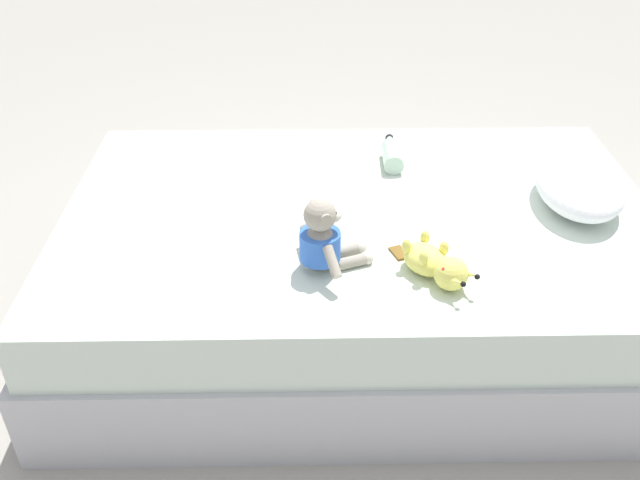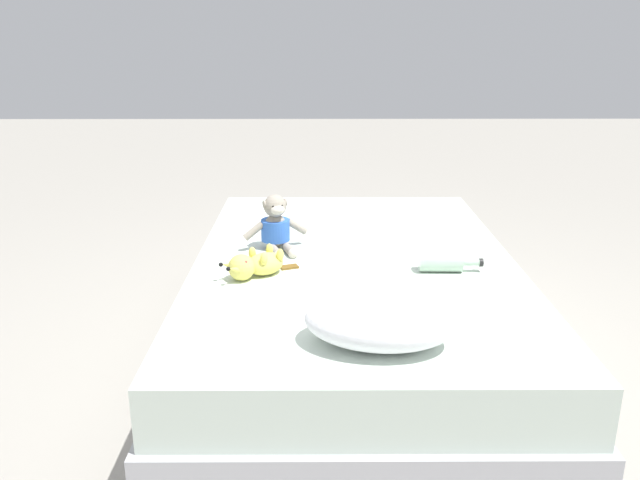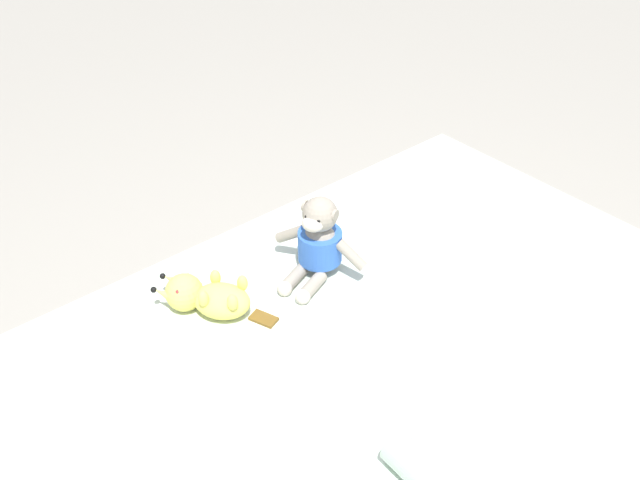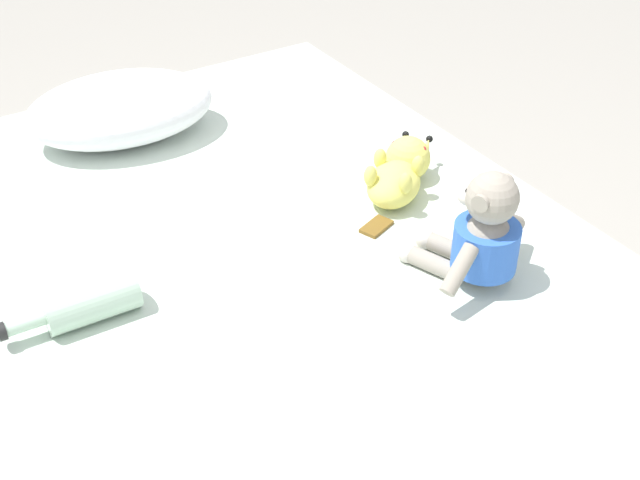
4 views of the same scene
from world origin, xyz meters
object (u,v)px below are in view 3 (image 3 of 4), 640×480
object	(u,v)px
plush_monkey	(318,243)
plush_yellow_creature	(206,297)
glass_bottle	(425,474)
bed	(359,424)

from	to	relation	value
plush_monkey	plush_yellow_creature	xyz separation A→B (m)	(0.06, 0.33, -0.05)
plush_monkey	plush_yellow_creature	world-z (taller)	plush_monkey
plush_monkey	glass_bottle	distance (m)	0.72
bed	plush_yellow_creature	distance (m)	0.53
bed	glass_bottle	xyz separation A→B (m)	(-0.33, 0.14, 0.29)
bed	glass_bottle	world-z (taller)	glass_bottle
plush_yellow_creature	glass_bottle	xyz separation A→B (m)	(-0.72, -0.05, -0.01)
bed	glass_bottle	bearing A→B (deg)	156.65
bed	plush_monkey	world-z (taller)	plush_monkey
plush_monkey	plush_yellow_creature	size ratio (longest dim) A/B	0.94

